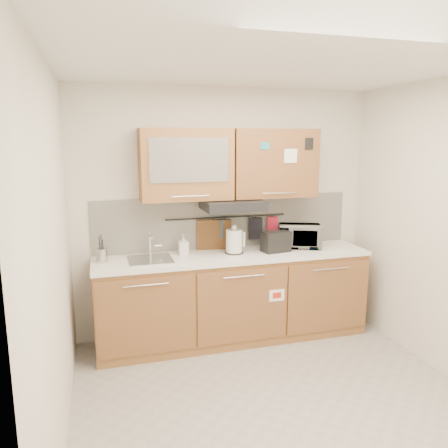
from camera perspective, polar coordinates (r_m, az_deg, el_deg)
floor at (r=3.82m, az=7.00°, el=-21.94°), size 3.20×3.20×0.00m
ceiling at (r=3.26m, az=8.11°, el=20.26°), size 3.20×3.20×0.00m
wall_back at (r=4.69m, az=0.20°, el=1.49°), size 3.20×0.00×3.20m
wall_left at (r=3.05m, az=-21.32°, el=-4.36°), size 0.00×3.00×3.00m
base_cabinet at (r=4.64m, az=1.27°, el=-10.09°), size 2.80×0.64×0.88m
countertop at (r=4.48m, az=1.31°, el=-4.18°), size 2.82×0.62×0.04m
backsplash at (r=4.69m, az=0.24°, el=0.26°), size 2.80×0.02×0.56m
upper_cabinets at (r=4.46m, az=0.79°, el=7.87°), size 1.82×0.37×0.70m
range_hood at (r=4.43m, az=1.11°, el=2.52°), size 0.60×0.46×0.10m
sink at (r=4.32m, az=-9.60°, el=-4.56°), size 0.42×0.40×0.26m
utensil_rail at (r=4.65m, az=0.37°, el=0.91°), size 1.30×0.02×0.02m
utensil_crock at (r=4.33m, az=-15.66°, el=-3.91°), size 0.13×0.13×0.27m
kettle at (r=4.48m, az=1.36°, el=-2.34°), size 0.22×0.19×0.30m
toaster at (r=4.58m, az=6.78°, el=-2.26°), size 0.31×0.21×0.22m
microwave at (r=4.81m, az=9.86°, el=-1.56°), size 0.52×0.44×0.24m
soap_bottle at (r=4.44m, az=-5.32°, el=-2.72°), size 0.10×0.10×0.21m
cutting_board at (r=4.64m, az=-1.31°, el=-2.22°), size 0.37×0.09×0.46m
oven_mitt at (r=4.65m, az=0.13°, el=-0.58°), size 0.12×0.07×0.20m
dark_pouch at (r=4.76m, az=4.14°, el=-0.57°), size 0.15×0.09×0.23m
pot_holder at (r=4.82m, az=6.34°, el=0.06°), size 0.12×0.03×0.15m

